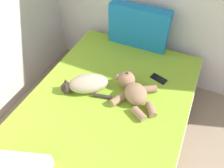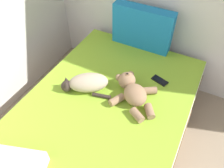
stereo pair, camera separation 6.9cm
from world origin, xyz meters
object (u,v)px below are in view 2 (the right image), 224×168
object	(u,v)px
bed	(103,124)
patterned_cushion	(142,28)
teddy_bear	(133,91)
cell_phone	(160,80)
cat	(86,83)

from	to	relation	value
bed	patterned_cushion	xyz separation A→B (m)	(-0.04, 0.93, 0.47)
bed	teddy_bear	world-z (taller)	teddy_bear
bed	teddy_bear	distance (m)	0.43
cell_phone	cat	bearing A→B (deg)	-144.52
cat	cell_phone	distance (m)	0.67
bed	teddy_bear	xyz separation A→B (m)	(0.17, 0.22, 0.32)
bed	cell_phone	world-z (taller)	cell_phone
patterned_cushion	teddy_bear	size ratio (longest dim) A/B	1.36
cell_phone	teddy_bear	bearing A→B (deg)	-117.84
patterned_cushion	cell_phone	world-z (taller)	patterned_cushion
patterned_cushion	cat	distance (m)	0.84
teddy_bear	cell_phone	bearing A→B (deg)	62.16
bed	patterned_cushion	size ratio (longest dim) A/B	3.29
bed	cat	size ratio (longest dim) A/B	4.65
patterned_cushion	teddy_bear	bearing A→B (deg)	-73.22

